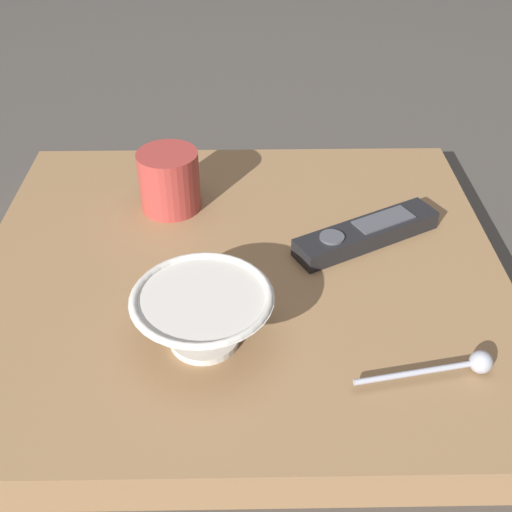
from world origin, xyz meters
TOP-DOWN VIEW (x-y plane):
  - ground_plane at (0.00, 0.00)m, footprint 6.00×6.00m
  - table at (0.00, 0.00)m, footprint 0.64×0.59m
  - cereal_bowl at (0.04, 0.13)m, footprint 0.15×0.15m
  - coffee_mug at (0.09, -0.13)m, footprint 0.08×0.08m
  - teaspoon at (-0.22, 0.18)m, footprint 0.14×0.04m
  - tv_remote_near at (-0.16, -0.04)m, footprint 0.20×0.13m

SIDE VIEW (x-z plane):
  - ground_plane at x=0.00m, z-range 0.00..0.00m
  - table at x=0.00m, z-range 0.00..0.05m
  - teaspoon at x=-0.22m, z-range 0.05..0.07m
  - tv_remote_near at x=-0.16m, z-range 0.05..0.08m
  - cereal_bowl at x=0.04m, z-range 0.05..0.12m
  - coffee_mug at x=0.09m, z-range 0.05..0.13m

